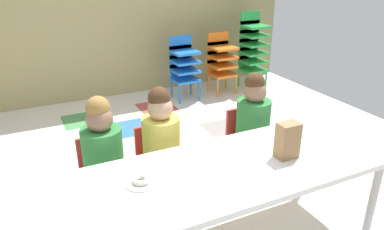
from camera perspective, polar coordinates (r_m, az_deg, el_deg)
ground_plane at (r=2.97m, az=-1.20°, el=-12.01°), size 5.30×5.02×0.02m
craft_table at (r=2.15m, az=4.85°, el=-9.31°), size 2.01×0.72×0.59m
seated_child_near_camera at (r=2.46m, az=-13.65°, el=-5.35°), size 0.32×0.31×0.92m
seated_child_middle_seat at (r=2.55m, az=-4.83°, el=-3.60°), size 0.32×0.31×0.92m
seated_child_far_right at (r=2.88m, az=9.30°, el=-0.63°), size 0.32×0.31×0.92m
kid_chair_blue_stack at (r=4.75m, az=-1.27°, el=7.87°), size 0.32×0.30×0.80m
kid_chair_orange_stack at (r=5.00m, az=4.52°, el=8.56°), size 0.32×0.30×0.80m
kid_chair_green_stack at (r=5.23m, az=9.33°, el=10.35°), size 0.32×0.30×1.04m
paper_bag_brown at (r=2.25m, az=14.52°, el=-3.81°), size 0.13×0.09×0.22m
paper_plate_near_edge at (r=2.01m, az=-7.82°, el=-10.27°), size 0.18×0.18×0.01m
donut_powdered_on_plate at (r=2.00m, az=-7.85°, el=-9.83°), size 0.10×0.10×0.03m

